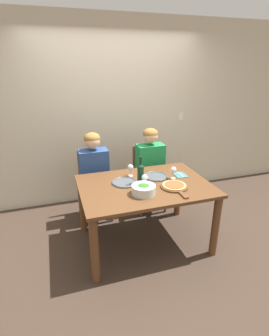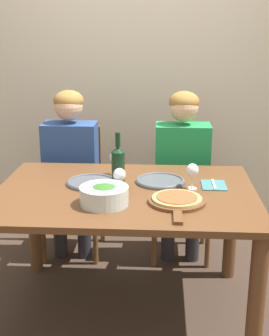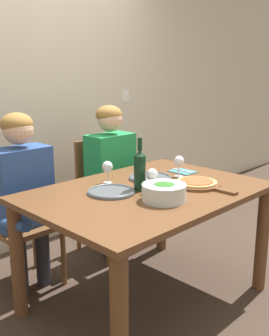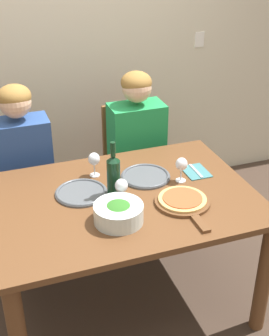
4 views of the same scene
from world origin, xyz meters
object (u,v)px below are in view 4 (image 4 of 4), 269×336
object	(u,v)px
broccoli_bowl	(119,213)
dinner_plate_right	(146,176)
chair_left	(24,181)
dinner_plate_left	(81,192)
person_man	(137,140)
wine_bottle	(114,175)
chair_right	(132,163)
wine_glass_right	(181,165)
wine_glass_left	(94,160)
wine_glass_centre	(121,187)
pizza_on_board	(183,201)
fork_on_napkin	(196,172)
person_woman	(23,158)

from	to	relation	value
broccoli_bowl	dinner_plate_right	distance (m)	0.47
chair_left	dinner_plate_left	xyz separation A→B (m)	(0.25, -0.72, 0.28)
person_man	wine_bottle	distance (m)	0.81
person_man	broccoli_bowl	world-z (taller)	person_man
chair_right	broccoli_bowl	xyz separation A→B (m)	(-0.44, -1.04, 0.32)
dinner_plate_right	wine_glass_right	size ratio (longest dim) A/B	1.94
wine_glass_left	wine_glass_centre	world-z (taller)	same
pizza_on_board	wine_glass_right	bearing A→B (deg)	68.33
chair_right	wine_glass_left	bearing A→B (deg)	-128.09
chair_right	dinner_plate_left	bearing A→B (deg)	-127.55
pizza_on_board	wine_glass_right	distance (m)	0.26
pizza_on_board	wine_glass_right	size ratio (longest dim) A/B	2.93
fork_on_napkin	chair_right	bearing A→B (deg)	102.50
dinner_plate_right	fork_on_napkin	bearing A→B (deg)	-7.55
person_man	wine_bottle	bearing A→B (deg)	-119.40
dinner_plate_right	chair_right	bearing A→B (deg)	77.24
wine_bottle	person_woman	bearing A→B (deg)	120.83
chair_left	wine_glass_centre	world-z (taller)	chair_left
wine_bottle	dinner_plate_right	distance (m)	0.30
person_woman	wine_bottle	distance (m)	0.82
person_man	wine_bottle	world-z (taller)	person_man
chair_left	broccoli_bowl	size ratio (longest dim) A/B	3.69
person_man	broccoli_bowl	distance (m)	1.03
person_woman	wine_glass_left	size ratio (longest dim) A/B	8.18
dinner_plate_left	wine_glass_centre	xyz separation A→B (m)	(0.18, -0.17, 0.10)
person_woman	person_man	size ratio (longest dim) A/B	1.00
dinner_plate_left	chair_left	bearing A→B (deg)	108.74
wine_glass_centre	dinner_plate_right	bearing A→B (deg)	44.74
chair_right	broccoli_bowl	world-z (taller)	chair_right
broccoli_bowl	fork_on_napkin	distance (m)	0.68
pizza_on_board	wine_glass_right	world-z (taller)	wine_glass_right
dinner_plate_left	wine_glass_left	bearing A→B (deg)	54.22
wine_glass_left	fork_on_napkin	size ratio (longest dim) A/B	0.84
person_woman	dinner_plate_left	size ratio (longest dim) A/B	4.22
dinner_plate_right	wine_glass_centre	xyz separation A→B (m)	(-0.22, -0.22, 0.10)
fork_on_napkin	chair_left	bearing A→B (deg)	143.36
wine_glass_centre	wine_bottle	bearing A→B (deg)	99.81
broccoli_bowl	dinner_plate_left	bearing A→B (deg)	110.01
chair_left	pizza_on_board	size ratio (longest dim) A/B	2.13
broccoli_bowl	chair_left	bearing A→B (deg)	109.13
chair_right	wine_bottle	bearing A→B (deg)	-115.87
person_man	chair_left	bearing A→B (deg)	172.04
chair_right	dinner_plate_left	size ratio (longest dim) A/B	3.20
chair_right	wine_glass_right	xyz separation A→B (m)	(0.03, -0.78, 0.37)
dinner_plate_right	fork_on_napkin	xyz separation A→B (m)	(0.31, -0.04, -0.01)
person_woman	pizza_on_board	world-z (taller)	person_woman
chair_right	person_man	distance (m)	0.26
wine_glass_right	chair_left	bearing A→B (deg)	136.75
chair_right	broccoli_bowl	size ratio (longest dim) A/B	3.69
dinner_plate_left	pizza_on_board	xyz separation A→B (m)	(0.49, -0.28, 0.01)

